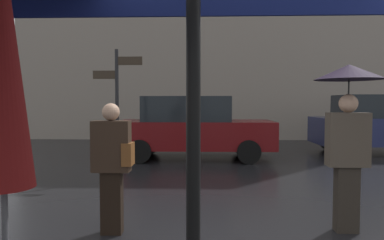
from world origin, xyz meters
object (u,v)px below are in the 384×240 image
parked_car_right (192,127)px  street_signpost (117,100)px  pedestrian_with_umbrella (348,112)px  parked_car_left (382,124)px  folded_patio_umbrella_far (1,67)px  pedestrian_with_bag (113,160)px

parked_car_right → street_signpost: 3.20m
pedestrian_with_umbrella → parked_car_right: 6.26m
parked_car_left → parked_car_right: 6.10m
folded_patio_umbrella_far → pedestrian_with_bag: bearing=90.8°
parked_car_left → street_signpost: 8.48m
parked_car_right → street_signpost: (-1.55, -2.69, 0.77)m
pedestrian_with_bag → parked_car_left: (6.79, 7.10, 0.04)m
pedestrian_with_umbrella → parked_car_left: pedestrian_with_umbrella is taller
pedestrian_with_umbrella → pedestrian_with_bag: size_ratio=1.30×
parked_car_left → street_signpost: (-7.55, -3.78, 0.74)m
pedestrian_with_bag → street_signpost: bearing=125.3°
pedestrian_with_bag → street_signpost: 3.50m
folded_patio_umbrella_far → street_signpost: size_ratio=0.99×
parked_car_right → street_signpost: street_signpost is taller
folded_patio_umbrella_far → parked_car_right: bearing=84.9°
parked_car_right → pedestrian_with_bag: bearing=-88.3°
street_signpost → pedestrian_with_umbrella: bearing=-40.4°
pedestrian_with_umbrella → parked_car_right: (-2.15, 5.85, -0.59)m
pedestrian_with_bag → pedestrian_with_umbrella: bearing=25.7°
folded_patio_umbrella_far → street_signpost: bearing=97.9°
pedestrian_with_umbrella → parked_car_left: bearing=-96.3°
parked_car_left → street_signpost: street_signpost is taller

